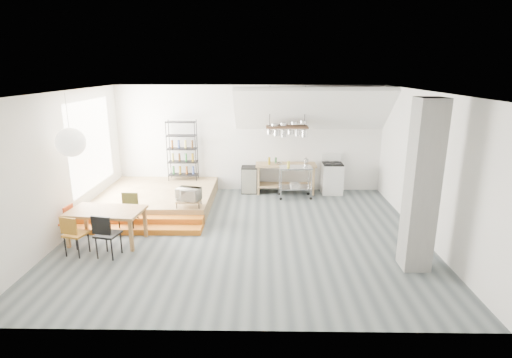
{
  "coord_description": "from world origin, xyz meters",
  "views": [
    {
      "loc": [
        0.4,
        -8.48,
        3.68
      ],
      "look_at": [
        0.24,
        0.8,
        1.09
      ],
      "focal_mm": 28.0,
      "sensor_mm": 36.0,
      "label": 1
    }
  ],
  "objects_px": {
    "stove": "(332,178)",
    "dining_table": "(106,214)",
    "mini_fridge": "(249,180)",
    "rolling_cart": "(295,178)"
  },
  "relations": [
    {
      "from": "stove",
      "to": "dining_table",
      "type": "height_order",
      "value": "stove"
    },
    {
      "from": "dining_table",
      "to": "mini_fridge",
      "type": "relative_size",
      "value": 2.05
    },
    {
      "from": "mini_fridge",
      "to": "rolling_cart",
      "type": "bearing_deg",
      "value": -20.24
    },
    {
      "from": "dining_table",
      "to": "rolling_cart",
      "type": "xyz_separation_m",
      "value": [
        4.32,
        3.18,
        -0.06
      ]
    },
    {
      "from": "stove",
      "to": "dining_table",
      "type": "bearing_deg",
      "value": -146.34
    },
    {
      "from": "dining_table",
      "to": "rolling_cart",
      "type": "height_order",
      "value": "rolling_cart"
    },
    {
      "from": "stove",
      "to": "mini_fridge",
      "type": "distance_m",
      "value": 2.5
    },
    {
      "from": "dining_table",
      "to": "rolling_cart",
      "type": "bearing_deg",
      "value": 42.28
    },
    {
      "from": "stove",
      "to": "dining_table",
      "type": "relative_size",
      "value": 0.71
    },
    {
      "from": "stove",
      "to": "rolling_cart",
      "type": "relative_size",
      "value": 1.2
    }
  ]
}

